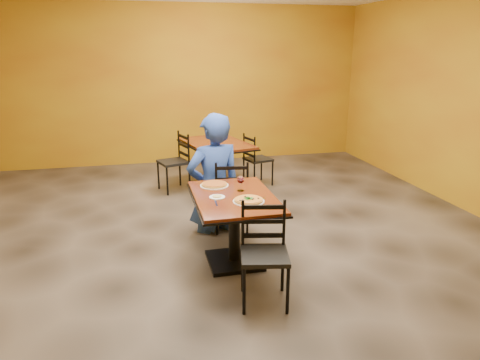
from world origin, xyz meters
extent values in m
cube|color=black|center=(0.00, 0.00, 0.00)|extent=(7.00, 8.00, 0.01)
cube|color=#A98912|center=(0.00, 4.00, 1.50)|extent=(7.00, 0.01, 3.00)
cube|color=#5D190E|center=(0.00, -0.50, 0.73)|extent=(0.80, 1.20, 0.03)
cube|color=black|center=(0.00, -0.50, 0.71)|extent=(0.83, 1.23, 0.02)
cylinder|color=black|center=(0.00, -0.50, 0.37)|extent=(0.12, 0.12, 0.66)
cube|color=black|center=(0.00, -0.50, 0.02)|extent=(0.55, 0.55, 0.04)
cube|color=#5D190E|center=(0.29, 2.14, 0.73)|extent=(1.13, 1.45, 0.03)
cube|color=black|center=(0.29, 2.14, 0.71)|extent=(1.17, 1.48, 0.02)
cylinder|color=black|center=(0.29, 2.14, 0.37)|extent=(0.13, 0.13, 0.66)
cube|color=black|center=(0.29, 2.14, 0.02)|extent=(0.71, 0.71, 0.04)
imported|color=#1B3497|center=(-0.04, 0.43, 0.73)|extent=(0.78, 0.60, 1.47)
cylinder|color=white|center=(0.10, -0.71, 0.76)|extent=(0.31, 0.31, 0.01)
cylinder|color=#912D0A|center=(0.10, -0.71, 0.77)|extent=(0.28, 0.28, 0.02)
cylinder|color=white|center=(-0.14, -0.13, 0.76)|extent=(0.31, 0.31, 0.01)
cylinder|color=#B77623|center=(-0.14, -0.13, 0.77)|extent=(0.28, 0.28, 0.02)
cylinder|color=white|center=(-0.18, -0.52, 0.76)|extent=(0.16, 0.16, 0.01)
cylinder|color=tan|center=(-0.18, -0.52, 0.76)|extent=(0.09, 0.09, 0.01)
cube|color=silver|center=(-0.22, -0.68, 0.75)|extent=(0.03, 0.19, 0.00)
cube|color=silver|center=(0.23, -0.72, 0.75)|extent=(0.13, 0.18, 0.00)
camera|label=1|loc=(-0.91, -4.62, 2.19)|focal=32.80mm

